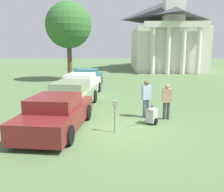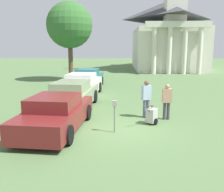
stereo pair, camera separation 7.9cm
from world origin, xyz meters
name	(u,v)px [view 1 (the left image)]	position (x,y,z in m)	size (l,w,h in m)	color
ground_plane	(118,130)	(0.00, 0.00, 0.00)	(120.00, 120.00, 0.00)	#517042
parked_car_maroon	(56,114)	(-2.46, -0.06, 0.67)	(2.42, 5.00, 1.42)	maroon
parked_car_sage	(72,96)	(-2.46, 3.41, 0.71)	(2.39, 5.30, 1.50)	gray
parked_car_white	(81,85)	(-2.46, 6.97, 0.72)	(2.43, 5.03, 1.53)	silver
parked_car_teal	(87,79)	(-2.46, 10.39, 0.71)	(2.25, 5.12, 1.53)	#23666B
parking_meter	(115,110)	(-0.13, -0.31, 0.90)	(0.18, 0.09, 1.28)	slate
person_worker	(146,96)	(1.32, 1.82, 1.01)	(0.47, 0.36, 1.77)	#515670
person_supervisor	(167,99)	(2.22, 1.52, 0.93)	(0.42, 0.22, 1.64)	#3F3F47
equipment_cart	(152,115)	(1.45, 0.80, 0.39)	(0.72, 0.92, 1.00)	#B2B2AD
church	(166,31)	(6.93, 27.55, 5.52)	(9.20, 14.70, 23.15)	silver
shade_tree	(69,25)	(-4.63, 14.57, 5.23)	(4.32, 4.32, 7.41)	brown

